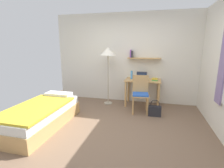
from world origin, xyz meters
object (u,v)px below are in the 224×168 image
laptop (142,77)px  book_stack (155,79)px  desk_chair (140,92)px  desk (143,85)px  water_bottle (132,75)px  standing_lamp (108,54)px  bed (41,115)px  handbag (155,111)px

laptop → book_stack: laptop is taller
desk_chair → desk: bearing=88.1°
desk → water_bottle: water_bottle is taller
desk_chair → standing_lamp: 1.40m
book_stack → desk_chair: bearing=-124.3°
standing_lamp → bed: bearing=-119.6°
laptop → water_bottle: (-0.28, -0.04, 0.07)m
desk_chair → laptop: 0.65m
handbag → laptop: bearing=116.8°
bed → water_bottle: 2.56m
standing_lamp → book_stack: size_ratio=6.85×
water_bottle → desk: bearing=-4.5°
laptop → handbag: laptop is taller
water_bottle → book_stack: (0.64, -0.04, -0.09)m
bed → desk_chair: 2.37m
desk → book_stack: book_stack is taller
laptop → water_bottle: water_bottle is taller
desk → desk_chair: desk_chair is taller
desk_chair → laptop: (-0.03, 0.58, 0.28)m
standing_lamp → handbag: standing_lamp is taller
bed → handbag: bearing=25.7°
desk → book_stack: size_ratio=4.09×
book_stack → handbag: (0.03, -0.70, -0.63)m
standing_lamp → laptop: 1.15m
standing_lamp → handbag: 1.97m
desk → laptop: laptop is taller
water_bottle → handbag: water_bottle is taller
water_bottle → desk_chair: bearing=-60.6°
bed → handbag: (2.32, 1.12, -0.10)m
handbag → standing_lamp: bearing=155.1°
bed → desk: 2.72m
standing_lamp → laptop: standing_lamp is taller
desk_chair → book_stack: bearing=55.7°
desk_chair → laptop: bearing=92.6°
laptop → desk_chair: bearing=-87.4°
standing_lamp → book_stack: 1.47m
desk → standing_lamp: (-0.98, -0.10, 0.84)m
standing_lamp → water_bottle: (0.66, 0.13, -0.58)m
bed → standing_lamp: bearing=60.4°
bed → water_bottle: (1.64, 1.86, 0.63)m
bed → standing_lamp: size_ratio=1.14×
laptop → water_bottle: bearing=-171.0°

